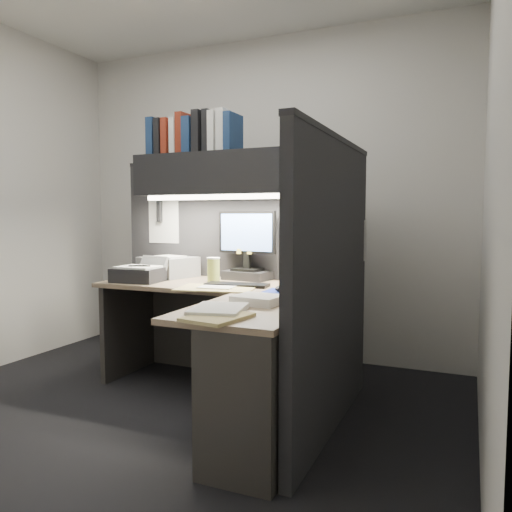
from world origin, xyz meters
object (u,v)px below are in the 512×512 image
overhead_shelf (237,174)px  keyboard (237,285)px  notebook_stack (139,275)px  telephone (308,280)px  desk (228,349)px  monitor (247,253)px  printer (168,267)px  coffee_cup (213,270)px

overhead_shelf → keyboard: bearing=-64.7°
keyboard → notebook_stack: bearing=176.8°
overhead_shelf → telephone: (0.57, -0.11, -0.72)m
desk → monitor: monitor is taller
monitor → notebook_stack: size_ratio=1.53×
overhead_shelf → keyboard: size_ratio=3.68×
desk → notebook_stack: (-0.92, 0.42, 0.34)m
overhead_shelf → notebook_stack: 1.01m
telephone → printer: size_ratio=0.64×
desk → coffee_cup: size_ratio=10.32×
overhead_shelf → notebook_stack: bearing=-151.6°
overhead_shelf → printer: (-0.59, 0.00, -0.69)m
telephone → notebook_stack: notebook_stack is taller
desk → keyboard: size_ratio=4.04×
printer → telephone: bearing=9.1°
overhead_shelf → notebook_stack: (-0.62, -0.33, -0.72)m
keyboard → notebook_stack: size_ratio=1.28×
coffee_cup → notebook_stack: 0.54m
overhead_shelf → telephone: overhead_shelf is taller
keyboard → telephone: size_ratio=1.73×
overhead_shelf → telephone: size_ratio=6.36×
monitor → printer: monitor is taller
desk → overhead_shelf: (-0.30, 0.75, 1.06)m
desk → keyboard: (-0.17, 0.48, 0.30)m
coffee_cup → telephone: bearing=2.8°
desk → keyboard: bearing=109.6°
overhead_shelf → coffee_cup: bearing=-129.8°
keyboard → printer: printer is taller
telephone → notebook_stack: bearing=-141.2°
monitor → keyboard: 0.40m
desk → telephone: 0.77m
keyboard → telephone: telephone is taller
overhead_shelf → telephone: 0.93m
keyboard → telephone: (0.44, 0.17, 0.04)m
overhead_shelf → coffee_cup: size_ratio=9.41×
telephone → coffee_cup: bearing=-149.2°
overhead_shelf → notebook_stack: overhead_shelf is taller
monitor → telephone: 0.57m
monitor → coffee_cup: (-0.17, -0.21, -0.12)m
printer → notebook_stack: 0.34m
keyboard → coffee_cup: 0.29m
monitor → printer: bearing=-167.2°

